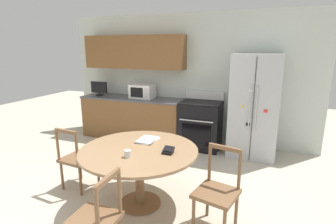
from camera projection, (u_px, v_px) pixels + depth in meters
ground_plane at (124, 203)px, 3.33m from camera, size 14.00×14.00×0.00m
back_wall at (172, 71)px, 5.44m from camera, size 5.20×0.44×2.60m
kitchen_counter at (133, 118)px, 5.68m from camera, size 2.24×0.64×0.90m
refrigerator at (254, 106)px, 4.65m from camera, size 0.82×0.74×1.83m
oven_range at (201, 124)px, 5.13m from camera, size 0.77×0.68×1.08m
microwave at (142, 91)px, 5.49m from camera, size 0.48×0.36×0.28m
countertop_tv at (99, 88)px, 5.79m from camera, size 0.39×0.16×0.30m
dining_table at (139, 158)px, 3.18m from camera, size 1.43×1.43×0.74m
dining_chair_near at (95, 221)px, 2.31m from camera, size 0.43×0.43×0.90m
dining_chair_left at (78, 159)px, 3.62m from camera, size 0.46×0.46×0.90m
dining_chair_right at (217, 192)px, 2.79m from camera, size 0.50×0.50×0.90m
candle_glass at (128, 154)px, 2.92m from camera, size 0.08×0.08×0.08m
wallet at (168, 151)px, 3.03m from camera, size 0.12×0.13×0.07m
mail_stack at (147, 140)px, 3.43m from camera, size 0.27×0.33×0.02m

